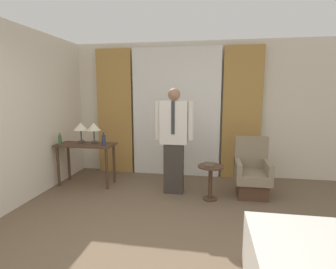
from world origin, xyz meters
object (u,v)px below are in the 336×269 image
armchair (252,175)px  bottle_near_edge (60,140)px  book (209,165)px  desk (86,151)px  table_lamp_right (94,127)px  bottle_by_lamp (104,140)px  side_table (210,177)px  person (174,137)px  table_lamp_left (81,127)px

armchair → bottle_near_edge: bearing=-177.6°
bottle_near_edge → book: 2.68m
desk → book: (2.25, -0.33, -0.05)m
table_lamp_right → bottle_by_lamp: (0.26, -0.17, -0.20)m
side_table → armchair: bearing=25.2°
armchair → side_table: size_ratio=1.71×
person → side_table: bearing=-18.1°
bottle_by_lamp → desk: bearing=167.9°
book → person: bearing=161.5°
table_lamp_right → bottle_near_edge: table_lamp_right is taller
bottle_by_lamp → person: (1.26, -0.05, 0.10)m
bottle_near_edge → armchair: bearing=2.4°
bottle_near_edge → armchair: size_ratio=0.23×
side_table → table_lamp_right: bearing=168.7°
table_lamp_left → bottle_by_lamp: size_ratio=1.64×
table_lamp_left → side_table: size_ratio=0.69×
table_lamp_right → side_table: table_lamp_right is taller
bottle_near_edge → side_table: size_ratio=0.39×
table_lamp_left → bottle_by_lamp: (0.52, -0.17, -0.20)m
armchair → side_table: bearing=-154.8°
bottle_near_edge → side_table: bearing=-3.9°
table_lamp_left → table_lamp_right: same height
table_lamp_left → bottle_near_edge: bearing=-139.1°
side_table → bottle_near_edge: bearing=176.1°
table_lamp_right → bottle_near_edge: 0.63m
desk → bottle_by_lamp: bearing=-12.1°
table_lamp_left → book: bearing=-10.1°
table_lamp_left → table_lamp_right: bearing=0.0°
table_lamp_left → armchair: bearing=-2.0°
desk → armchair: (2.95, -0.02, -0.29)m
desk → table_lamp_right: bearing=34.9°
person → book: size_ratio=7.64×
table_lamp_right → bottle_near_edge: size_ratio=1.78×
person → side_table: (0.62, -0.20, -0.59)m
desk → side_table: 2.31m
desk → table_lamp_right: size_ratio=2.72×
table_lamp_left → person: 1.80m
table_lamp_left → side_table: 2.53m
bottle_by_lamp → person: bearing=-2.3°
desk → side_table: bearing=-8.5°
table_lamp_left → side_table: (2.40, -0.43, -0.69)m
table_lamp_left → bottle_near_edge: table_lamp_left is taller
table_lamp_left → book: size_ratio=1.66×
bottle_by_lamp → book: size_ratio=1.02×
table_lamp_right → person: bearing=-8.4°
side_table → table_lamp_left: bearing=169.9°
bottle_near_edge → person: size_ratio=0.12×
table_lamp_right → book: size_ratio=1.66×
person → book: bearing=-18.5°
side_table → book: size_ratio=2.41×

